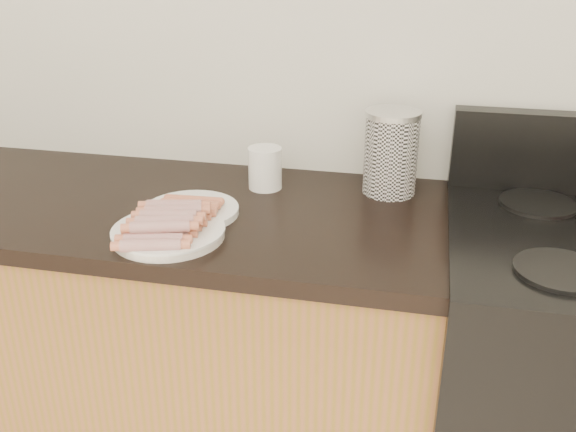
% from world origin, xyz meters
% --- Properties ---
extents(wall_back, '(4.00, 0.04, 2.60)m').
position_xyz_m(wall_back, '(0.00, 2.00, 1.30)').
color(wall_back, silver).
rests_on(wall_back, ground).
extents(cabinet_base, '(2.20, 0.59, 0.86)m').
position_xyz_m(cabinet_base, '(-0.70, 1.69, 0.43)').
color(cabinet_base, brown).
rests_on(cabinet_base, floor).
extents(counter_slab, '(2.20, 0.62, 0.04)m').
position_xyz_m(counter_slab, '(-0.70, 1.69, 0.88)').
color(counter_slab, black).
rests_on(counter_slab, cabinet_base).
extents(burner_near_left, '(0.18, 0.18, 0.01)m').
position_xyz_m(burner_near_left, '(0.61, 1.51, 0.92)').
color(burner_near_left, black).
rests_on(burner_near_left, stove).
extents(burner_far_left, '(0.18, 0.18, 0.01)m').
position_xyz_m(burner_far_left, '(0.61, 1.84, 0.92)').
color(burner_far_left, black).
rests_on(burner_far_left, stove).
extents(main_plate, '(0.30, 0.30, 0.02)m').
position_xyz_m(main_plate, '(-0.20, 1.51, 0.91)').
color(main_plate, white).
rests_on(main_plate, counter_slab).
extents(side_plate, '(0.30, 0.30, 0.02)m').
position_xyz_m(side_plate, '(-0.20, 1.64, 0.91)').
color(side_plate, white).
rests_on(side_plate, counter_slab).
extents(hotdog_pile, '(0.13, 0.25, 0.05)m').
position_xyz_m(hotdog_pile, '(-0.20, 1.51, 0.94)').
color(hotdog_pile, maroon).
rests_on(hotdog_pile, main_plate).
extents(plain_sausages, '(0.13, 0.08, 0.02)m').
position_xyz_m(plain_sausages, '(-0.20, 1.64, 0.93)').
color(plain_sausages, '#DD703F').
rests_on(plain_sausages, side_plate).
extents(canister, '(0.14, 0.14, 0.21)m').
position_xyz_m(canister, '(0.25, 1.88, 1.01)').
color(canister, white).
rests_on(canister, counter_slab).
extents(mug, '(0.10, 0.10, 0.11)m').
position_xyz_m(mug, '(-0.07, 1.84, 0.95)').
color(mug, silver).
rests_on(mug, counter_slab).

